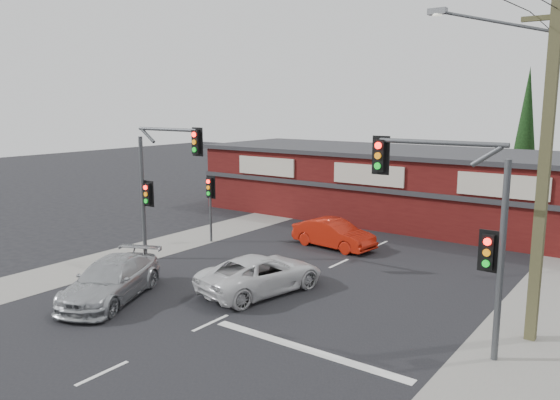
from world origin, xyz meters
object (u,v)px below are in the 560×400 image
Objects in this scene: white_suv at (261,274)px; utility_pole at (540,158)px; shop_building at (414,185)px; silver_suv at (111,280)px; red_sedan at (334,234)px.

utility_pole is at bearing -158.98° from white_suv.
utility_pole is at bearing -56.24° from shop_building.
silver_suv reaches higher than white_suv.
white_suv is 10.17m from utility_pole.
white_suv is 0.50× the size of utility_pole.
white_suv is 1.00× the size of silver_suv.
silver_suv is at bearing 172.71° from red_sedan.
utility_pole is (9.36, -14.00, 3.26)m from shop_building.
utility_pole is (12.71, 5.19, 4.68)m from silver_suv.
silver_suv is at bearing -99.91° from shop_building.
silver_suv is at bearing 57.37° from white_suv.
red_sedan is (2.77, 10.85, -0.03)m from silver_suv.
white_suv is 7.11m from red_sedan.
shop_building reaches higher than white_suv.
shop_building is at bearing 123.76° from utility_pole.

